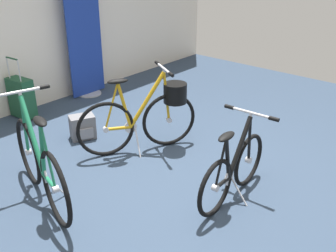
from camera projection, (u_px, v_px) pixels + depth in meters
The scene contains 8 objects.
ground_plane at pixel (174, 182), 3.90m from camera, with size 8.06×8.06×0.00m, color #2D3D51.
back_wall at pixel (2, 2), 4.93m from camera, with size 8.06×0.10×2.94m, color silver.
floor_banner_stand at pixel (85, 39), 5.77m from camera, with size 0.60×0.36×1.89m.
folding_bike_foreground at pixel (233, 169), 3.54m from camera, with size 1.12×0.53×0.79m.
display_bike_left at pixel (149, 113), 4.36m from camera, with size 1.21×0.74×0.95m.
display_bike_right at pixel (40, 165), 3.48m from camera, with size 0.55×1.37×0.98m.
rolling_suitcase at pixel (22, 97), 5.21m from camera, with size 0.21×0.37×0.83m.
backpack_on_floor at pixel (83, 127), 4.72m from camera, with size 0.34×0.31×0.28m.
Camera 1 is at (-2.54, -2.10, 2.16)m, focal length 42.29 mm.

